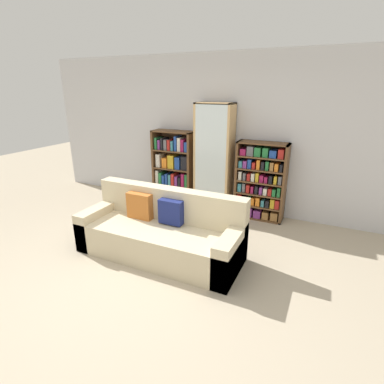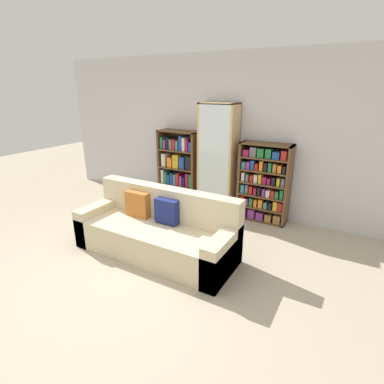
# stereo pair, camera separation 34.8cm
# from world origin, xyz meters

# --- Properties ---
(ground_plane) EXTENTS (16.00, 16.00, 0.00)m
(ground_plane) POSITION_xyz_m (0.00, 0.00, 0.00)
(ground_plane) COLOR tan
(wall_back) EXTENTS (7.09, 0.06, 2.70)m
(wall_back) POSITION_xyz_m (0.00, 2.62, 1.35)
(wall_back) COLOR silver
(wall_back) RESTS_ON ground
(couch) EXTENTS (2.18, 0.81, 0.86)m
(couch) POSITION_xyz_m (0.01, 0.65, 0.30)
(couch) COLOR beige
(couch) RESTS_ON ground
(bookshelf_left) EXTENTS (0.79, 0.32, 1.39)m
(bookshelf_left) POSITION_xyz_m (-0.74, 2.41, 0.66)
(bookshelf_left) COLOR brown
(bookshelf_left) RESTS_ON ground
(display_cabinet) EXTENTS (0.63, 0.36, 1.90)m
(display_cabinet) POSITION_xyz_m (0.08, 2.40, 0.94)
(display_cabinet) COLOR tan
(display_cabinet) RESTS_ON ground
(bookshelf_right) EXTENTS (0.82, 0.32, 1.31)m
(bookshelf_right) POSITION_xyz_m (0.91, 2.41, 0.64)
(bookshelf_right) COLOR brown
(bookshelf_right) RESTS_ON ground
(wine_bottle) EXTENTS (0.09, 0.09, 0.35)m
(wine_bottle) POSITION_xyz_m (0.59, 1.33, 0.14)
(wine_bottle) COLOR #192333
(wine_bottle) RESTS_ON ground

